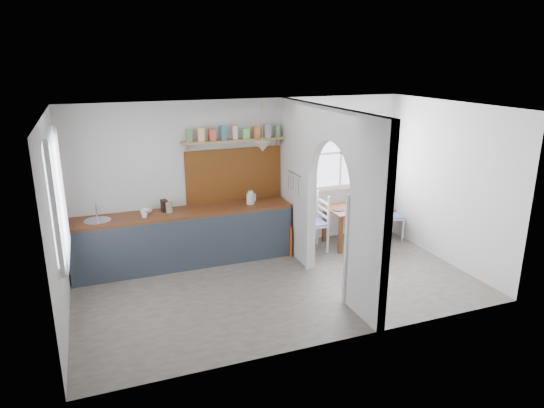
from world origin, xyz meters
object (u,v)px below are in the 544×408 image
object	(u,v)px
chair_left	(312,223)
kettle	(250,197)
chair_right	(392,216)
dining_table	(357,225)
vase	(357,198)

from	to	relation	value
chair_left	kettle	distance (m)	1.18
chair_right	kettle	distance (m)	2.77
chair_right	kettle	bearing A→B (deg)	107.61
dining_table	kettle	xyz separation A→B (m)	(-1.93, 0.22, 0.66)
dining_table	kettle	bearing A→B (deg)	173.93
vase	chair_right	bearing A→B (deg)	-10.65
dining_table	chair_right	distance (m)	0.78
chair_right	vase	world-z (taller)	vase
chair_right	kettle	size ratio (longest dim) A/B	3.90
chair_left	vase	size ratio (longest dim) A/B	5.20
chair_left	kettle	xyz separation A→B (m)	(-1.04, 0.21, 0.50)
chair_right	dining_table	bearing A→B (deg)	115.32
kettle	vase	xyz separation A→B (m)	(2.03, -0.04, -0.22)
chair_left	chair_right	distance (m)	1.67
chair_left	kettle	world-z (taller)	kettle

